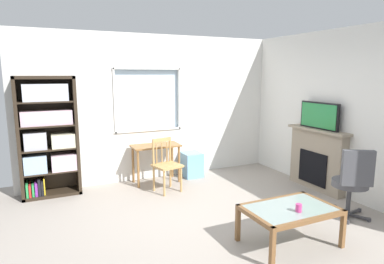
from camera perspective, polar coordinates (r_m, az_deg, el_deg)
The scene contains 12 objects.
ground at distance 4.67m, azimuth 2.60°, elevation -15.20°, with size 5.86×5.47×0.02m, color #9E9389.
wall_back_with_window at distance 6.33m, azimuth -6.63°, elevation 4.03°, with size 4.86×0.15×2.69m.
wall_right at distance 5.86m, azimuth 24.88°, elevation 2.85°, with size 0.12×4.67×2.69m, color silver.
bookshelf at distance 5.82m, azimuth -23.48°, elevation -0.56°, with size 0.90×0.38×1.95m.
desk_under_window at distance 6.10m, azimuth -6.22°, elevation -3.35°, with size 0.87×0.44×0.70m.
wooden_chair at distance 5.66m, azimuth -4.48°, elevation -5.57°, with size 0.50×0.49×0.90m.
plastic_drawer_unit at distance 6.50m, azimuth -0.09°, elevation -5.59°, with size 0.35×0.40×0.47m, color #72ADDB.
fireplace at distance 6.13m, azimuth 20.66°, elevation -4.31°, with size 0.26×1.21×1.06m.
tv at distance 5.99m, azimuth 20.98°, elevation 2.64°, with size 0.06×0.80×0.45m.
office_chair at distance 5.05m, azimuth 25.84°, elevation -7.42°, with size 0.61×0.62×1.00m.
coffee_table at distance 4.12m, azimuth 16.46°, elevation -13.08°, with size 1.05×0.70×0.45m.
sippy_cup at distance 3.99m, azimuth 17.83°, elevation -12.27°, with size 0.07×0.07×0.09m, color #DB3D84.
Camera 1 is at (-1.97, -3.74, 1.98)m, focal length 31.10 mm.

